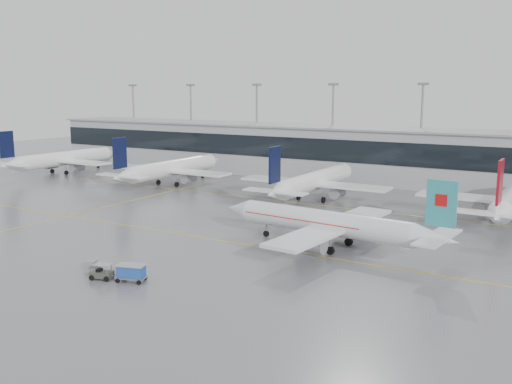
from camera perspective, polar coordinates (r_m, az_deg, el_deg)
The scene contains 16 objects.
ground at distance 81.76m, azimuth -4.31°, elevation -4.74°, with size 320.00×320.00×0.00m, color slate.
taxi_line_main at distance 81.76m, azimuth -4.31°, elevation -4.73°, with size 120.00×0.25×0.01m, color gold.
taxi_line_north at distance 107.05m, azimuth 4.92°, elevation -1.16°, with size 120.00×0.25×0.01m, color gold.
taxi_line_cross at distance 111.69m, azimuth -12.55°, elevation -0.89°, with size 0.25×60.00×0.01m, color gold.
terminal at distance 135.36m, azimuth 10.89°, elevation 3.65°, with size 180.00×15.00×12.00m, color #A1A2A5.
terminal_glass at distance 128.16m, azimuth 9.76°, elevation 4.00°, with size 180.00×0.20×5.00m, color black.
terminal_roof at distance 134.81m, azimuth 10.98°, elevation 6.27°, with size 182.00×16.00×0.40m, color gray.
light_masts at distance 140.40m, azimuth 11.83°, elevation 6.85°, with size 156.40×1.00×22.60m.
air_canada_jet at distance 76.72m, azimuth 7.64°, elevation -3.21°, with size 34.66×27.33×10.66m.
parked_jet_a at distance 152.62m, azimuth -18.81°, elevation 3.15°, with size 29.64×36.96×11.72m.
parked_jet_b at distance 128.21m, azimuth -8.54°, elevation 2.33°, with size 29.64×36.96×11.72m.
parked_jet_c at distance 109.68m, azimuth 5.79°, elevation 1.07°, with size 29.64×36.96×11.72m.
parked_jet_d at distance 100.36m, azimuth 24.22°, elevation -0.64°, with size 29.64×36.96×11.72m.
baggage_tug at distance 67.03m, azimuth -15.16°, elevation -7.90°, with size 3.73×2.17×1.78m.
baggage_cart at distance 65.27m, azimuth -12.38°, elevation -7.79°, with size 3.53×2.60×1.96m.
gse_unit at distance 70.21m, azimuth -16.19°, elevation -7.11°, with size 1.28×1.19×1.28m, color gray.
Camera 1 is at (45.46, -64.61, 21.06)m, focal length 40.00 mm.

